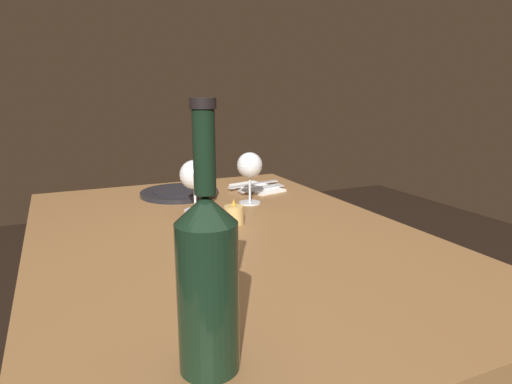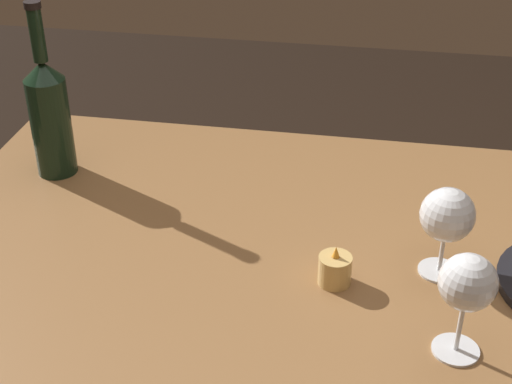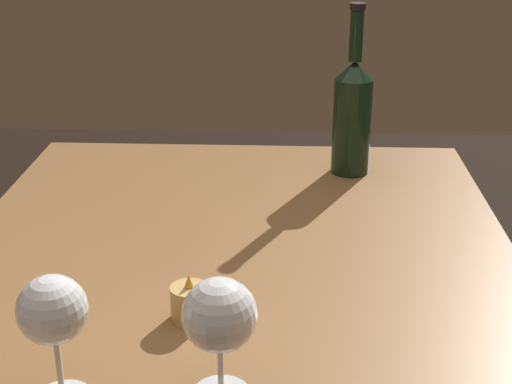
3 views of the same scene
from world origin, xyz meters
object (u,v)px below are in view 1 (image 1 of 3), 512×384
wine_glass_left (250,167)px  wine_glass_right (194,176)px  table_knife (253,184)px  fork_inner (260,187)px  fork_outer (263,189)px  wine_bottle (208,278)px  votive_candle (234,215)px  dinner_plate (180,193)px  folded_napkin (257,188)px

wine_glass_left → wine_glass_right: size_ratio=1.06×
wine_glass_right → table_knife: bearing=-51.8°
fork_inner → fork_outer: size_ratio=1.00×
fork_outer → wine_bottle: bearing=150.9°
votive_candle → fork_outer: size_ratio=0.38×
votive_candle → dinner_plate: votive_candle is taller
wine_glass_left → fork_inner: size_ratio=0.89×
wine_glass_right → wine_bottle: wine_bottle is taller
votive_candle → fork_outer: 0.38m
wine_glass_left → folded_napkin: size_ratio=0.76×
wine_glass_right → fork_outer: wine_glass_right is taller
wine_glass_left → table_knife: 0.25m
fork_inner → dinner_plate: bearing=80.2°
fork_outer → table_knife: size_ratio=0.85×
dinner_plate → fork_outer: dinner_plate is taller
wine_bottle → votive_candle: wine_bottle is taller
wine_glass_right → folded_napkin: bearing=-55.8°
wine_glass_right → folded_napkin: 0.36m
votive_candle → folded_napkin: (0.35, -0.23, -0.02)m
dinner_plate → fork_inner: 0.28m
wine_glass_left → wine_bottle: bearing=152.9°
wine_glass_left → table_knife: (0.21, -0.10, -0.10)m
dinner_plate → fork_inner: size_ratio=1.44×
wine_glass_left → table_knife: bearing=-26.8°
wine_bottle → dinner_plate: wine_bottle is taller
fork_outer → folded_napkin: bearing=0.0°
wine_glass_right → votive_candle: bearing=-160.8°
folded_napkin → fork_inner: 0.03m
votive_candle → wine_glass_right: bearing=19.2°
votive_candle → table_knife: 0.45m
dinner_plate → fork_outer: 0.28m
folded_napkin → wine_glass_left: bearing=149.4°
wine_bottle → fork_outer: (0.86, -0.48, -0.11)m
fork_inner → folded_napkin: bearing=0.0°
fork_inner → fork_outer: bearing=180.0°
wine_glass_right → fork_outer: size_ratio=0.84×
wine_glass_right → folded_napkin: size_ratio=0.71×
votive_candle → table_knife: size_ratio=0.32×
folded_napkin → dinner_plate: bearing=85.3°
wine_glass_left → fork_outer: wine_glass_left is taller
folded_napkin → table_knife: size_ratio=1.00×
wine_glass_left → wine_bottle: (-0.74, 0.38, 0.01)m
table_knife → wine_glass_right: bearing=128.2°
table_knife → wine_glass_left: bearing=153.2°
dinner_plate → table_knife: dinner_plate is taller
wine_glass_left → wine_glass_right: wine_glass_left is taller
dinner_plate → fork_inner: dinner_plate is taller
wine_glass_right → fork_inner: size_ratio=0.84×
wine_glass_right → wine_bottle: size_ratio=0.45×
fork_inner → wine_glass_right: bearing=120.6°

